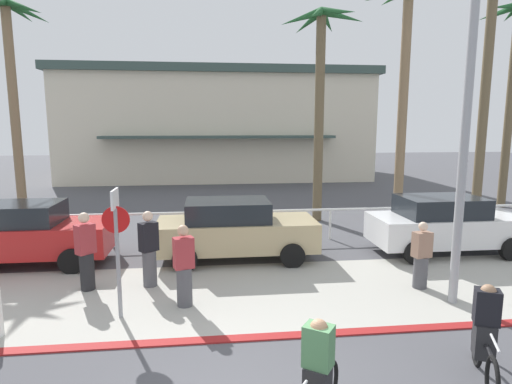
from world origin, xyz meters
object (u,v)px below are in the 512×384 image
at_px(pedestrian_1, 86,254).
at_px(pedestrian_3, 149,252).
at_px(palm_tree_3, 406,58).
at_px(stop_sign_bike_lane, 117,235).
at_px(car_red_1, 24,233).
at_px(palm_tree_4, 489,33).
at_px(car_tan_2, 235,229).
at_px(car_white_3, 446,224).
at_px(cyclist_black_1, 485,336).
at_px(pedestrian_2, 421,258).
at_px(cyclist_yellow_0, 316,381).
at_px(palm_tree_1, 9,53).
at_px(pedestrian_0, 184,269).
at_px(palm_tree_2, 321,71).
at_px(streetlight_curb, 475,97).

height_order(pedestrian_1, pedestrian_3, pedestrian_1).
bearing_deg(palm_tree_3, stop_sign_bike_lane, -140.04).
xyz_separation_m(palm_tree_3, car_red_1, (-12.43, -4.10, -5.36)).
distance_m(palm_tree_4, car_tan_2, 12.39).
bearing_deg(stop_sign_bike_lane, palm_tree_3, 39.96).
distance_m(palm_tree_3, pedestrian_1, 13.14).
bearing_deg(car_white_3, pedestrian_3, -168.36).
xyz_separation_m(car_white_3, cyclist_black_1, (-2.91, -6.05, -0.18)).
height_order(car_red_1, pedestrian_2, car_red_1).
distance_m(stop_sign_bike_lane, cyclist_yellow_0, 4.73).
relative_size(car_tan_2, pedestrian_3, 2.44).
height_order(palm_tree_1, pedestrian_2, palm_tree_1).
height_order(car_tan_2, pedestrian_2, car_tan_2).
bearing_deg(pedestrian_0, car_red_1, 143.78).
xyz_separation_m(palm_tree_1, palm_tree_2, (11.90, -1.99, -0.74)).
distance_m(car_tan_2, pedestrian_3, 2.79).
bearing_deg(cyclist_yellow_0, car_white_3, 50.47).
relative_size(stop_sign_bike_lane, car_red_1, 0.58).
bearing_deg(stop_sign_bike_lane, pedestrian_0, 18.34).
relative_size(palm_tree_4, car_red_1, 2.22).
relative_size(palm_tree_1, palm_tree_4, 0.87).
bearing_deg(car_white_3, streetlight_curb, -116.05).
distance_m(streetlight_curb, car_white_3, 5.28).
bearing_deg(palm_tree_1, car_white_3, -24.72).
bearing_deg(cyclist_black_1, car_red_1, 144.59).
height_order(stop_sign_bike_lane, streetlight_curb, streetlight_curb).
bearing_deg(pedestrian_1, car_tan_2, 28.57).
relative_size(cyclist_yellow_0, pedestrian_1, 0.84).
bearing_deg(pedestrian_1, cyclist_yellow_0, -51.51).
relative_size(palm_tree_3, pedestrian_0, 5.08).
bearing_deg(stop_sign_bike_lane, palm_tree_2, 52.95).
bearing_deg(palm_tree_1, pedestrian_2, -36.55).
bearing_deg(palm_tree_4, cyclist_black_1, -122.92).
relative_size(palm_tree_3, cyclist_yellow_0, 5.82).
relative_size(car_tan_2, pedestrian_1, 2.42).
bearing_deg(car_tan_2, cyclist_yellow_0, -85.61).
relative_size(streetlight_curb, pedestrian_1, 4.12).
relative_size(stop_sign_bike_lane, palm_tree_1, 0.30).
xyz_separation_m(car_tan_2, cyclist_black_1, (3.28, -6.17, -0.18)).
distance_m(car_tan_2, pedestrian_2, 4.91).
bearing_deg(palm_tree_4, palm_tree_3, 175.35).
height_order(palm_tree_1, car_red_1, palm_tree_1).
height_order(palm_tree_2, car_tan_2, palm_tree_2).
xyz_separation_m(car_tan_2, pedestrian_3, (-2.11, -1.83, -0.03)).
distance_m(palm_tree_4, pedestrian_1, 15.94).
bearing_deg(pedestrian_2, palm_tree_3, 69.14).
relative_size(cyclist_black_1, pedestrian_2, 1.07).
xyz_separation_m(palm_tree_1, palm_tree_4, (18.20, -2.52, 0.64)).
relative_size(pedestrian_2, pedestrian_3, 0.88).
distance_m(palm_tree_1, pedestrian_1, 11.26).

